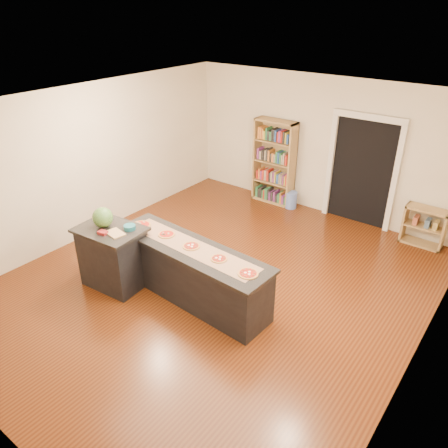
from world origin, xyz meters
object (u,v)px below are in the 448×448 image
Objects in this scene: bookshelf at (274,162)px; watermelon at (103,217)px; low_shelf at (424,227)px; kitchen_island at (191,272)px; side_counter at (113,256)px; waste_bin at (291,200)px.

watermelon is at bearing -95.92° from bookshelf.
low_shelf is (3.23, 0.01, -0.55)m from bookshelf.
kitchen_island is 3.62× the size of low_shelf.
side_counter is 5.54m from low_shelf.
low_shelf is at bearing 45.60° from side_counter.
waste_bin is at bearing 98.83° from kitchen_island.
bookshelf is at bearing 84.08° from watermelon.
kitchen_island is 2.64× the size of side_counter.
kitchen_island is 1.57m from watermelon.
watermelon is (-0.12, -0.01, 0.65)m from side_counter.
bookshelf is at bearing 81.17° from side_counter.
bookshelf is (0.32, 4.24, 0.41)m from side_counter.
watermelon is at bearing -102.82° from waste_bin.
watermelon reaches higher than side_counter.
kitchen_island is at bearing -121.81° from low_shelf.
low_shelf is at bearing 0.10° from bookshelf.
low_shelf is at bearing 61.33° from kitchen_island.
watermelon is at bearing -157.26° from kitchen_island.
bookshelf is (-0.88, 3.78, 0.48)m from kitchen_island.
side_counter is 0.66m from watermelon.
side_counter is 1.37× the size of low_shelf.
kitchen_island is at bearing 16.67° from side_counter.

